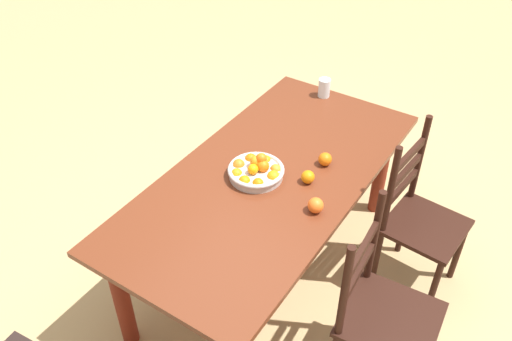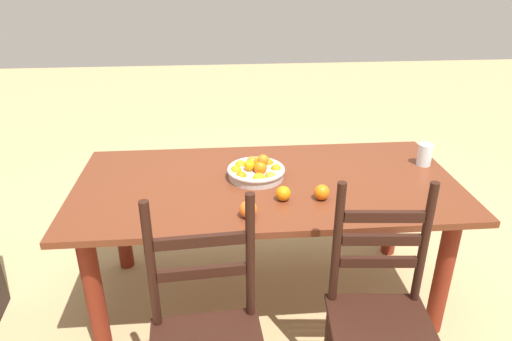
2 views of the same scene
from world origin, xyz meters
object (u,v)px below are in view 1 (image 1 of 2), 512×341
(fruit_bowl, at_px, (256,171))
(orange_loose_2, at_px, (308,177))
(orange_loose_1, at_px, (325,159))
(orange_loose_0, at_px, (316,205))
(chair_by_cabinet, at_px, (418,220))
(drinking_glass, at_px, (324,88))
(dining_table, at_px, (269,190))
(chair_near_window, at_px, (382,314))

(fruit_bowl, height_order, orange_loose_2, fruit_bowl)
(orange_loose_1, bearing_deg, orange_loose_0, 20.38)
(chair_by_cabinet, bearing_deg, orange_loose_1, 109.89)
(fruit_bowl, bearing_deg, drinking_glass, -174.95)
(drinking_glass, bearing_deg, chair_by_cabinet, 59.94)
(dining_table, distance_m, orange_loose_2, 0.25)
(chair_near_window, xyz_separation_m, orange_loose_2, (-0.36, -0.61, 0.29))
(fruit_bowl, bearing_deg, dining_table, 135.04)
(chair_near_window, distance_m, orange_loose_2, 0.76)
(chair_by_cabinet, xyz_separation_m, orange_loose_2, (0.32, -0.53, 0.29))
(chair_by_cabinet, xyz_separation_m, fruit_bowl, (0.43, -0.78, 0.29))
(fruit_bowl, distance_m, orange_loose_2, 0.27)
(fruit_bowl, height_order, orange_loose_0, fruit_bowl)
(dining_table, bearing_deg, chair_by_cabinet, 117.24)
(orange_loose_0, bearing_deg, drinking_glass, -154.68)
(orange_loose_2, bearing_deg, fruit_bowl, -66.99)
(dining_table, relative_size, orange_loose_1, 26.29)
(fruit_bowl, xyz_separation_m, orange_loose_0, (0.07, 0.39, 0.00))
(chair_near_window, bearing_deg, dining_table, 65.28)
(orange_loose_2, bearing_deg, chair_by_cabinet, 121.14)
(dining_table, bearing_deg, drinking_glass, -171.38)
(orange_loose_1, xyz_separation_m, drinking_glass, (-0.64, -0.34, 0.02))
(orange_loose_0, bearing_deg, orange_loose_1, -159.62)
(orange_loose_2, bearing_deg, chair_near_window, 59.15)
(dining_table, bearing_deg, orange_loose_0, 70.68)
(fruit_bowl, xyz_separation_m, drinking_glass, (-0.93, -0.08, 0.02))
(dining_table, height_order, orange_loose_2, orange_loose_2)
(chair_near_window, distance_m, orange_loose_0, 0.59)
(chair_by_cabinet, bearing_deg, fruit_bowl, 123.65)
(fruit_bowl, relative_size, drinking_glass, 2.48)
(chair_near_window, xyz_separation_m, orange_loose_0, (-0.19, -0.47, 0.30))
(orange_loose_2, bearing_deg, orange_loose_0, 38.43)
(chair_by_cabinet, bearing_deg, orange_loose_2, 126.13)
(chair_by_cabinet, height_order, orange_loose_0, chair_by_cabinet)
(orange_loose_0, relative_size, orange_loose_1, 1.06)
(dining_table, distance_m, chair_by_cabinet, 0.83)
(chair_near_window, relative_size, drinking_glass, 8.35)
(orange_loose_2, relative_size, drinking_glass, 0.59)
(orange_loose_0, relative_size, drinking_glass, 0.65)
(drinking_glass, bearing_deg, orange_loose_0, 25.32)
(chair_by_cabinet, distance_m, orange_loose_1, 0.62)
(dining_table, xyz_separation_m, fruit_bowl, (0.05, -0.05, 0.15))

